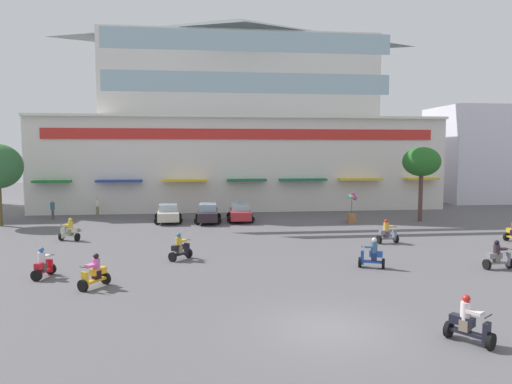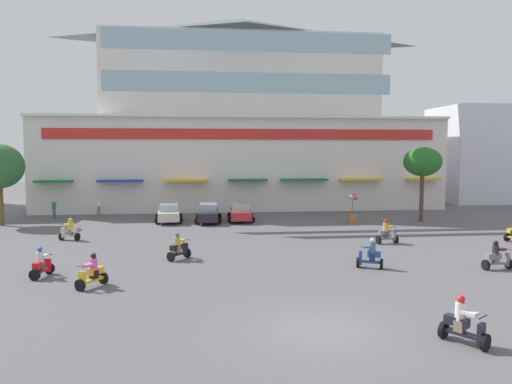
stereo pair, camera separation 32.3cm
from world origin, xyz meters
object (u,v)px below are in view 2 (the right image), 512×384
scooter_rider_9 (179,248)px  balloon_vendor_cart (352,210)px  pedestrian_1 (54,208)px  scooter_rider_6 (92,273)px  scooter_rider_7 (370,256)px  scooter_rider_5 (497,258)px  parked_car_1 (208,213)px  pedestrian_0 (99,205)px  parked_car_2 (241,212)px  parked_car_0 (169,213)px  plaza_tree_1 (423,162)px  scooter_rider_3 (41,265)px  scooter_rider_0 (387,233)px  scooter_rider_8 (463,324)px  scooter_rider_2 (70,231)px

scooter_rider_9 → balloon_vendor_cart: size_ratio=0.61×
pedestrian_1 → scooter_rider_6: bearing=-69.0°
scooter_rider_7 → balloon_vendor_cart: (3.74, 14.67, 0.45)m
scooter_rider_5 → pedestrian_1: bearing=143.5°
parked_car_1 → pedestrian_1: (-13.45, 3.27, 0.18)m
scooter_rider_9 → pedestrian_0: 19.96m
parked_car_2 → scooter_rider_5: size_ratio=2.88×
parked_car_0 → scooter_rider_7: (11.44, -16.91, -0.11)m
plaza_tree_1 → scooter_rider_5: 16.91m
parked_car_2 → scooter_rider_9: scooter_rider_9 is taller
scooter_rider_5 → scooter_rider_3: bearing=177.6°
scooter_rider_0 → pedestrian_1: size_ratio=0.93×
scooter_rider_3 → scooter_rider_6: bearing=-34.9°
parked_car_1 → scooter_rider_8: bearing=-73.3°
pedestrian_0 → scooter_rider_6: bearing=-78.2°
scooter_rider_9 → pedestrian_0: size_ratio=0.85×
scooter_rider_5 → scooter_rider_9: 16.54m
pedestrian_1 → scooter_rider_8: bearing=-53.9°
plaza_tree_1 → parked_car_1: plaza_tree_1 is taller
scooter_rider_7 → pedestrian_1: pedestrian_1 is taller
scooter_rider_0 → scooter_rider_9: size_ratio=1.05×
scooter_rider_5 → pedestrian_1: size_ratio=0.88×
parked_car_2 → pedestrian_0: bearing=161.1°
scooter_rider_5 → pedestrian_0: size_ratio=0.85×
parked_car_1 → scooter_rider_2: 11.64m
parked_car_0 → scooter_rider_9: 14.05m
scooter_rider_7 → scooter_rider_9: (-9.82, 2.95, -0.03)m
scooter_rider_3 → scooter_rider_8: 18.25m
parked_car_0 → parked_car_2: bearing=-1.4°
scooter_rider_2 → scooter_rider_5: (23.64, -10.25, -0.02)m
parked_car_0 → scooter_rider_9: size_ratio=2.98×
scooter_rider_9 → scooter_rider_7: bearing=-16.7°
parked_car_0 → balloon_vendor_cart: size_ratio=1.81×
scooter_rider_2 → pedestrian_0: 11.82m
parked_car_2 → scooter_rider_8: scooter_rider_8 is taller
parked_car_2 → pedestrian_1: 16.44m
scooter_rider_3 → balloon_vendor_cart: balloon_vendor_cart is taller
parked_car_0 → scooter_rider_3: parked_car_0 is taller
balloon_vendor_cart → parked_car_0: bearing=171.6°
scooter_rider_0 → scooter_rider_6: bearing=-154.2°
scooter_rider_6 → scooter_rider_5: bearing=2.9°
parked_car_2 → scooter_rider_5: bearing=-56.7°
parked_car_2 → scooter_rider_7: scooter_rider_7 is taller
pedestrian_0 → balloon_vendor_cart: bearing=-16.4°
scooter_rider_3 → scooter_rider_5: bearing=-2.4°
parked_car_1 → scooter_rider_7: parked_car_1 is taller
plaza_tree_1 → scooter_rider_3: size_ratio=4.28×
scooter_rider_0 → balloon_vendor_cart: (0.45, 8.63, 0.45)m
pedestrian_1 → parked_car_2: bearing=-10.0°
scooter_rider_5 → scooter_rider_6: scooter_rider_6 is taller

